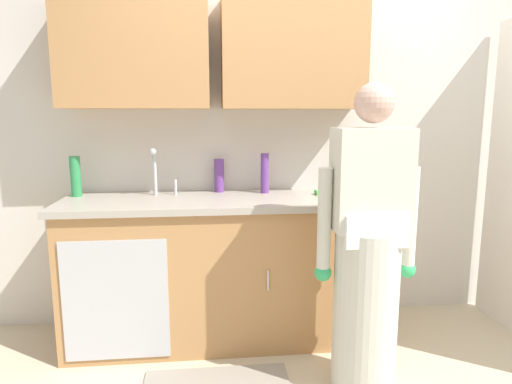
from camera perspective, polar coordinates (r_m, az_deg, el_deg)
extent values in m
cube|color=beige|center=(3.20, 4.79, 7.82)|extent=(4.80, 0.10, 2.70)
cube|color=#B27F4C|center=(2.98, -15.25, 16.99)|extent=(0.91, 0.34, 0.70)
cube|color=#B27F4C|center=(3.00, 4.68, 17.25)|extent=(0.91, 0.34, 0.70)
cube|color=#B27F4C|center=(2.97, -4.79, -10.08)|extent=(1.90, 0.60, 0.90)
cube|color=#B7BABF|center=(2.76, -17.51, -13.15)|extent=(0.60, 0.01, 0.72)
cylinder|color=silver|center=(2.69, 1.55, -11.23)|extent=(0.01, 0.01, 0.12)
cylinder|color=silver|center=(2.77, 10.50, -10.72)|extent=(0.01, 0.01, 0.12)
cube|color=#A8A093|center=(2.85, -4.93, -1.15)|extent=(1.96, 0.66, 0.04)
cube|color=#B7BABF|center=(2.87, -12.23, -1.38)|extent=(0.50, 0.36, 0.03)
cylinder|color=#B7BABF|center=(2.99, -12.81, 2.46)|extent=(0.02, 0.02, 0.30)
sphere|color=#B7BABF|center=(2.92, -13.05, 5.04)|extent=(0.04, 0.04, 0.04)
cylinder|color=#B7BABF|center=(2.99, -10.27, 0.62)|extent=(0.02, 0.02, 0.10)
cube|color=white|center=(2.69, 13.55, -22.60)|extent=(0.20, 0.26, 0.06)
cylinder|color=beige|center=(2.51, 13.79, -14.44)|extent=(0.34, 0.34, 0.88)
cube|color=beige|center=(2.32, 14.49, 1.54)|extent=(0.38, 0.22, 0.52)
sphere|color=#CAA08D|center=(2.30, 14.91, 10.96)|extent=(0.20, 0.20, 0.20)
cube|color=white|center=(2.26, 15.29, -4.95)|extent=(0.32, 0.04, 0.16)
cylinder|color=beige|center=(2.31, 8.72, -3.73)|extent=(0.07, 0.07, 0.55)
sphere|color=#33B266|center=(2.39, 8.55, -10.16)|extent=(0.09, 0.09, 0.09)
cylinder|color=beige|center=(2.46, 19.14, -3.30)|extent=(0.07, 0.07, 0.55)
sphere|color=#33B266|center=(2.54, 18.78, -9.35)|extent=(0.09, 0.09, 0.09)
cylinder|color=#66388C|center=(3.00, 1.12, 2.42)|extent=(0.06, 0.06, 0.27)
cylinder|color=#66388C|center=(3.05, -4.74, 2.12)|extent=(0.07, 0.07, 0.23)
cylinder|color=#2D8C4C|center=(3.10, -22.09, 1.87)|extent=(0.07, 0.07, 0.26)
cylinder|color=#B24C47|center=(3.15, 11.12, 1.01)|extent=(0.08, 0.08, 0.09)
cube|color=#4CBF4C|center=(2.98, 8.65, -0.05)|extent=(0.11, 0.07, 0.03)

